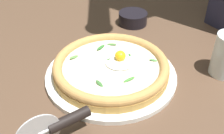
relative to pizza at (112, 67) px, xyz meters
name	(u,v)px	position (x,y,z in m)	size (l,w,h in m)	color
ground_plane	(109,82)	(0.01, 0.00, -0.05)	(2.40, 2.40, 0.03)	brown
pizza_plate	(112,75)	(0.00, 0.00, -0.02)	(0.33, 0.33, 0.01)	white
pizza	(112,67)	(0.00, 0.00, 0.00)	(0.29, 0.29, 0.05)	#C59446
side_bowl	(133,18)	(-0.24, -0.17, -0.01)	(0.10, 0.10, 0.04)	black
pizza_cutter	(58,125)	(0.21, 0.08, 0.01)	(0.15, 0.03, 0.09)	silver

